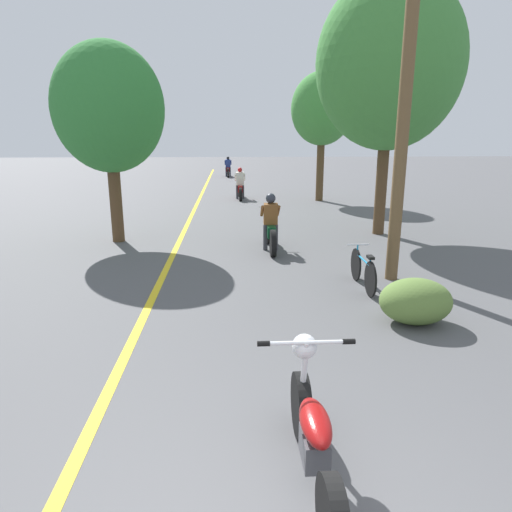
{
  "coord_description": "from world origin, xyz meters",
  "views": [
    {
      "loc": [
        -0.3,
        -2.1,
        2.79
      ],
      "look_at": [
        0.1,
        5.01,
        0.9
      ],
      "focal_mm": 32.0,
      "sensor_mm": 36.0,
      "label": 1
    }
  ],
  "objects": [
    {
      "name": "lane_stripe_center",
      "position": [
        -1.7,
        13.01,
        0.0
      ],
      "size": [
        0.14,
        48.0,
        0.01
      ],
      "primitive_type": "cube",
      "color": "yellow",
      "rests_on": "ground"
    },
    {
      "name": "utility_pole",
      "position": [
        2.91,
        6.48,
        3.69
      ],
      "size": [
        1.1,
        0.24,
        7.2
      ],
      "color": "brown",
      "rests_on": "ground"
    },
    {
      "name": "roadside_tree_right_near",
      "position": [
        4.01,
        10.77,
        4.64
      ],
      "size": [
        3.96,
        3.57,
        6.93
      ],
      "color": "#513A23",
      "rests_on": "ground"
    },
    {
      "name": "roadside_tree_right_far",
      "position": [
        3.61,
        17.81,
        3.84
      ],
      "size": [
        2.63,
        2.36,
        5.38
      ],
      "color": "#513A23",
      "rests_on": "ground"
    },
    {
      "name": "roadside_tree_left",
      "position": [
        -3.35,
        10.2,
        3.44
      ],
      "size": [
        2.81,
        2.53,
        5.08
      ],
      "color": "#513A23",
      "rests_on": "ground"
    },
    {
      "name": "roadside_bush",
      "position": [
        2.49,
        4.27,
        0.35
      ],
      "size": [
        1.1,
        0.88,
        0.7
      ],
      "color": "#5B7A38",
      "rests_on": "ground"
    },
    {
      "name": "motorcycle_foreground",
      "position": [
        0.35,
        1.07,
        0.43
      ],
      "size": [
        0.86,
        1.99,
        1.07
      ],
      "color": "black",
      "rests_on": "ground"
    },
    {
      "name": "motorcycle_rider_lead",
      "position": [
        0.69,
        9.03,
        0.54
      ],
      "size": [
        0.5,
        2.03,
        1.42
      ],
      "color": "black",
      "rests_on": "ground"
    },
    {
      "name": "motorcycle_rider_mid",
      "position": [
        0.15,
        18.59,
        0.52
      ],
      "size": [
        0.5,
        2.1,
        1.4
      ],
      "color": "black",
      "rests_on": "ground"
    },
    {
      "name": "motorcycle_rider_far",
      "position": [
        -0.43,
        30.06,
        0.52
      ],
      "size": [
        0.5,
        2.09,
        1.38
      ],
      "color": "black",
      "rests_on": "ground"
    },
    {
      "name": "bicycle_parked",
      "position": [
        2.17,
        5.95,
        0.35
      ],
      "size": [
        0.44,
        1.6,
        0.75
      ],
      "color": "black",
      "rests_on": "ground"
    }
  ]
}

